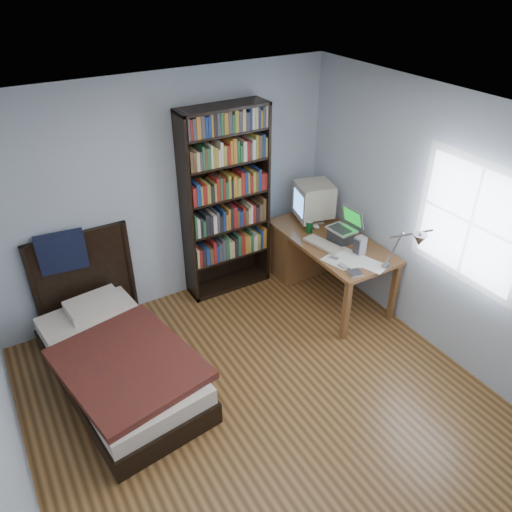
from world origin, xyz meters
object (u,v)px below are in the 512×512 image
at_px(crt_monitor, 313,200).
at_px(keyboard, 324,245).
at_px(bookshelf, 226,204).
at_px(laptop, 343,232).
at_px(desk_lamp, 414,242).
at_px(speaker, 360,246).
at_px(desk, 307,247).
at_px(soda_can, 309,227).
at_px(bed, 116,355).

height_order(crt_monitor, keyboard, crt_monitor).
bearing_deg(bookshelf, laptop, -39.99).
xyz_separation_m(desk_lamp, keyboard, (-0.15, 1.04, -0.51)).
bearing_deg(speaker, desk, 90.82).
relative_size(keyboard, soda_can, 3.39).
xyz_separation_m(soda_can, bed, (-2.38, -0.31, -0.54)).
relative_size(laptop, speaker, 1.87).
xyz_separation_m(laptop, speaker, (-0.01, -0.30, -0.01)).
relative_size(soda_can, bed, 0.06).
bearing_deg(desk_lamp, soda_can, 94.69).
height_order(laptop, speaker, laptop).
xyz_separation_m(desk, desk_lamp, (-0.01, -1.53, 0.84)).
xyz_separation_m(laptop, bed, (-2.57, 0.02, -0.58)).
xyz_separation_m(desk, bookshelf, (-0.90, 0.32, 0.66)).
distance_m(keyboard, soda_can, 0.33).
height_order(desk, speaker, speaker).
relative_size(desk, bookshelf, 0.71).
distance_m(desk, soda_can, 0.43).
distance_m(bookshelf, bed, 1.96).
relative_size(desk_lamp, bed, 0.31).
distance_m(soda_can, bed, 2.46).
bearing_deg(desk_lamp, bed, 157.02).
height_order(desk, bed, bed).
bearing_deg(desk, desk_lamp, -90.22).
distance_m(laptop, bed, 2.64).
xyz_separation_m(desk_lamp, bookshelf, (-0.90, 1.85, -0.18)).
bearing_deg(bookshelf, desk, -19.60).
bearing_deg(keyboard, bed, 167.11).
bearing_deg(keyboard, bookshelf, 119.96).
relative_size(bookshelf, bed, 1.02).
xyz_separation_m(desk, soda_can, (-0.12, -0.16, 0.38)).
bearing_deg(desk_lamp, laptop, 85.36).
distance_m(crt_monitor, soda_can, 0.34).
distance_m(laptop, speaker, 0.30).
distance_m(crt_monitor, desk_lamp, 1.60).
xyz_separation_m(desk_lamp, speaker, (0.07, 0.73, -0.43)).
bearing_deg(soda_can, bed, -172.53).
distance_m(crt_monitor, speaker, 0.86).
xyz_separation_m(laptop, bookshelf, (-0.98, 0.82, 0.24)).
height_order(soda_can, bed, bed).
bearing_deg(crt_monitor, soda_can, -131.19).
bearing_deg(bookshelf, soda_can, -31.78).
relative_size(laptop, desk_lamp, 0.56).
bearing_deg(bed, bookshelf, 26.60).
height_order(crt_monitor, bed, crt_monitor).
bearing_deg(soda_can, bookshelf, 148.22).
height_order(crt_monitor, laptop, crt_monitor).
height_order(desk_lamp, speaker, desk_lamp).
distance_m(soda_can, bookshelf, 0.96).
bearing_deg(bookshelf, speaker, -49.27).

